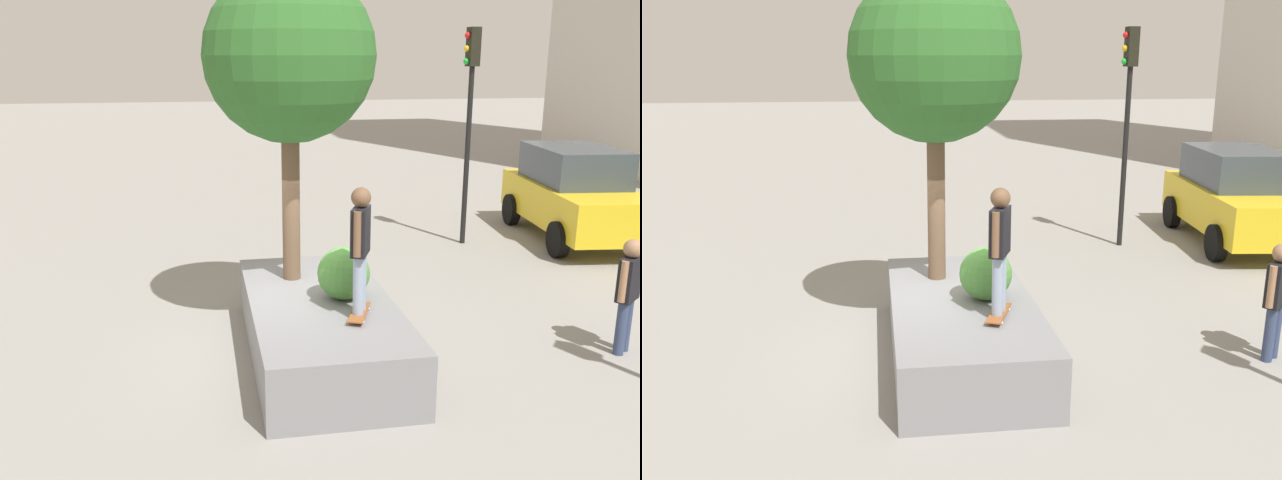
# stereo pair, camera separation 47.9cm
# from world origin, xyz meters

# --- Properties ---
(ground_plane) EXTENTS (120.00, 120.00, 0.00)m
(ground_plane) POSITION_xyz_m (0.00, 0.00, 0.00)
(ground_plane) COLOR gray
(planter_ledge) EXTENTS (4.38, 2.07, 0.89)m
(planter_ledge) POSITION_xyz_m (0.37, 0.24, 0.45)
(planter_ledge) COLOR gray
(planter_ledge) RESTS_ON ground
(plaza_tree) EXTENTS (2.58, 2.58, 4.75)m
(plaza_tree) POSITION_xyz_m (-0.68, -0.03, 4.32)
(plaza_tree) COLOR brown
(plaza_tree) RESTS_ON planter_ledge
(boxwood_shrub) EXTENTS (0.77, 0.77, 0.77)m
(boxwood_shrub) POSITION_xyz_m (0.40, 0.59, 1.28)
(boxwood_shrub) COLOR #4C8C3D
(boxwood_shrub) RESTS_ON planter_ledge
(skateboard) EXTENTS (0.82, 0.50, 0.07)m
(skateboard) POSITION_xyz_m (1.14, 0.65, 0.95)
(skateboard) COLOR brown
(skateboard) RESTS_ON planter_ledge
(skateboarder) EXTENTS (0.54, 0.37, 1.73)m
(skateboarder) POSITION_xyz_m (1.14, 0.65, 1.96)
(skateboarder) COLOR #8C9EB7
(skateboarder) RESTS_ON skateboard
(sedan_parked) EXTENTS (4.98, 2.68, 2.23)m
(sedan_parked) POSITION_xyz_m (-5.21, 7.55, 1.13)
(sedan_parked) COLOR gold
(sedan_parked) RESTS_ON ground
(traffic_light_median) EXTENTS (0.30, 0.35, 4.97)m
(traffic_light_median) POSITION_xyz_m (-5.24, 4.74, 3.36)
(traffic_light_median) COLOR black
(traffic_light_median) RESTS_ON ground
(bystander_watching) EXTENTS (0.44, 0.50, 1.77)m
(bystander_watching) POSITION_xyz_m (1.09, 4.75, 1.02)
(bystander_watching) COLOR navy
(bystander_watching) RESTS_ON ground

